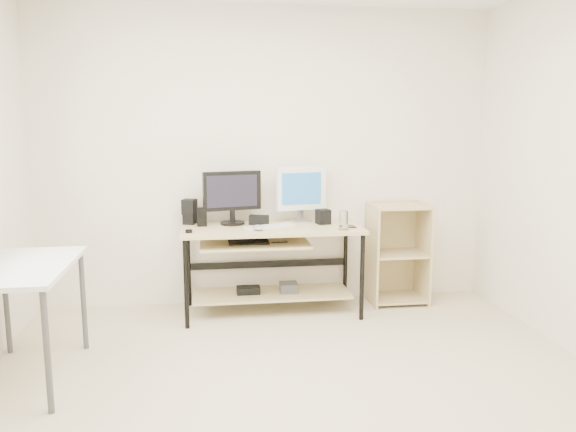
% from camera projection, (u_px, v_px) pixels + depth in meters
% --- Properties ---
extents(room, '(4.01, 4.01, 2.62)m').
position_uv_depth(room, '(279.00, 178.00, 3.02)').
color(room, beige).
rests_on(room, ground).
extents(desk, '(1.50, 0.65, 0.75)m').
position_uv_depth(desk, '(269.00, 251.00, 4.74)').
color(desk, '#CAB880').
rests_on(desk, ground).
extents(side_table, '(0.60, 1.00, 0.75)m').
position_uv_depth(side_table, '(20.00, 277.00, 3.46)').
color(side_table, white).
rests_on(side_table, ground).
extents(shelf_unit, '(0.50, 0.40, 0.90)m').
position_uv_depth(shelf_unit, '(396.00, 252.00, 5.07)').
color(shelf_unit, '#CEBA81').
rests_on(shelf_unit, ground).
extents(black_monitor, '(0.50, 0.21, 0.46)m').
position_uv_depth(black_monitor, '(232.00, 194.00, 4.76)').
color(black_monitor, black).
rests_on(black_monitor, desk).
extents(white_imac, '(0.45, 0.15, 0.49)m').
position_uv_depth(white_imac, '(301.00, 190.00, 4.90)').
color(white_imac, silver).
rests_on(white_imac, desk).
extents(keyboard, '(0.44, 0.28, 0.01)m').
position_uv_depth(keyboard, '(270.00, 226.00, 4.68)').
color(keyboard, white).
rests_on(keyboard, desk).
extents(mouse, '(0.12, 0.15, 0.04)m').
position_uv_depth(mouse, '(258.00, 228.00, 4.54)').
color(mouse, '#A9A9AE').
rests_on(mouse, desk).
extents(center_speaker, '(0.18, 0.11, 0.08)m').
position_uv_depth(center_speaker, '(259.00, 220.00, 4.79)').
color(center_speaker, black).
rests_on(center_speaker, desk).
extents(speaker_left, '(0.14, 0.14, 0.21)m').
position_uv_depth(speaker_left, '(190.00, 211.00, 4.81)').
color(speaker_left, black).
rests_on(speaker_left, desk).
extents(speaker_right, '(0.13, 0.13, 0.13)m').
position_uv_depth(speaker_right, '(323.00, 217.00, 4.82)').
color(speaker_right, black).
rests_on(speaker_right, desk).
extents(audio_controller, '(0.09, 0.06, 0.16)m').
position_uv_depth(audio_controller, '(202.00, 217.00, 4.71)').
color(audio_controller, black).
rests_on(audio_controller, desk).
extents(volume_puck, '(0.07, 0.07, 0.02)m').
position_uv_depth(volume_puck, '(189.00, 231.00, 4.44)').
color(volume_puck, black).
rests_on(volume_puck, desk).
extents(smartphone, '(0.07, 0.11, 0.01)m').
position_uv_depth(smartphone, '(351.00, 226.00, 4.69)').
color(smartphone, black).
rests_on(smartphone, desk).
extents(coaster, '(0.10, 0.10, 0.01)m').
position_uv_depth(coaster, '(343.00, 229.00, 4.57)').
color(coaster, olive).
rests_on(coaster, desk).
extents(drinking_glass, '(0.08, 0.08, 0.15)m').
position_uv_depth(drinking_glass, '(344.00, 220.00, 4.55)').
color(drinking_glass, white).
rests_on(drinking_glass, coaster).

